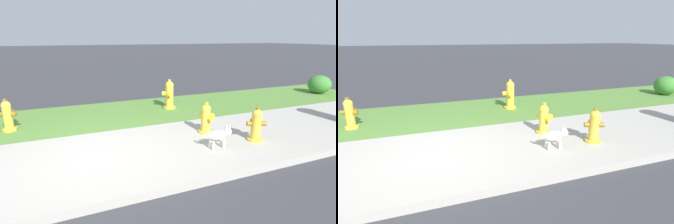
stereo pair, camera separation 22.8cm
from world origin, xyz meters
TOP-DOWN VIEW (x-y plane):
  - ground_plane at (0.00, 0.00)m, footprint 120.00×120.00m
  - sidewalk_pavement at (0.00, 0.00)m, footprint 18.00×2.46m
  - grass_verge at (0.00, 2.50)m, footprint 18.00×2.53m
  - street_curb at (0.00, -1.31)m, footprint 18.00×0.16m
  - fire_hydrant_at_driveway at (2.20, 0.39)m, footprint 0.35×0.38m
  - fire_hydrant_mid_block at (-1.58, 2.09)m, footprint 0.37×0.34m
  - fire_hydrant_near_corner at (2.25, 2.47)m, footprint 0.39×0.41m
  - fire_hydrant_far_end at (2.86, -0.35)m, footprint 0.37×0.35m
  - small_white_dog at (2.03, -0.38)m, footprint 0.50×0.18m
  - shrub_bush_mid_verge at (7.87, 2.30)m, footprint 0.74×0.74m

SIDE VIEW (x-z plane):
  - ground_plane at x=0.00m, z-range 0.00..0.00m
  - grass_verge at x=0.00m, z-range 0.00..0.01m
  - sidewalk_pavement at x=0.00m, z-range 0.00..0.01m
  - street_curb at x=0.00m, z-range 0.00..0.12m
  - small_white_dog at x=2.03m, z-range 0.04..0.45m
  - fire_hydrant_at_driveway at x=2.20m, z-range -0.02..0.63m
  - shrub_bush_mid_verge at x=7.87m, z-range 0.00..0.63m
  - fire_hydrant_far_end at x=2.86m, z-range -0.02..0.66m
  - fire_hydrant_mid_block at x=-1.58m, z-range -0.02..0.68m
  - fire_hydrant_near_corner at x=2.25m, z-range -0.01..0.79m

